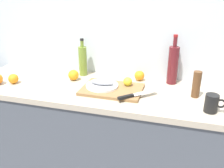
{
  "coord_description": "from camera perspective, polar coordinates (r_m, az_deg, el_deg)",
  "views": [
    {
      "loc": [
        0.51,
        -1.54,
        1.6
      ],
      "look_at": [
        0.07,
        -0.03,
        0.95
      ],
      "focal_mm": 39.88,
      "sensor_mm": 36.0,
      "label": 1
    }
  ],
  "objects": [
    {
      "name": "chef_knife",
      "position": [
        1.59,
        4.85,
        -2.59
      ],
      "size": [
        0.23,
        0.22,
        0.02
      ],
      "rotation": [
        0.0,
        0.0,
        0.77
      ],
      "color": "silver",
      "rests_on": "cutting_board"
    },
    {
      "name": "wine_bottle",
      "position": [
        1.85,
        13.81,
        4.38
      ],
      "size": [
        0.07,
        0.07,
        0.36
      ],
      "color": "#59191E",
      "rests_on": "kitchen_counter"
    },
    {
      "name": "lemon_0",
      "position": [
        1.74,
        3.63,
        0.59
      ],
      "size": [
        0.06,
        0.06,
        0.06
      ],
      "primitive_type": "sphere",
      "color": "yellow",
      "rests_on": "cutting_board"
    },
    {
      "name": "orange_0",
      "position": [
        1.97,
        -21.67,
        1.13
      ],
      "size": [
        0.07,
        0.07,
        0.07
      ],
      "primitive_type": "sphere",
      "color": "orange",
      "rests_on": "kitchen_counter"
    },
    {
      "name": "kitchen_counter",
      "position": [
        1.98,
        -1.89,
        -12.96
      ],
      "size": [
        2.0,
        0.6,
        0.9
      ],
      "color": "#4C5159",
      "rests_on": "ground_plane"
    },
    {
      "name": "fish_fillet",
      "position": [
        1.72,
        -2.43,
        0.45
      ],
      "size": [
        0.17,
        0.07,
        0.04
      ],
      "primitive_type": "ellipsoid",
      "color": "gray",
      "rests_on": "white_plate"
    },
    {
      "name": "cutting_board",
      "position": [
        1.71,
        0.0,
        -1.24
      ],
      "size": [
        0.41,
        0.29,
        0.02
      ],
      "primitive_type": "cube",
      "color": "olive",
      "rests_on": "kitchen_counter"
    },
    {
      "name": "white_plate",
      "position": [
        1.73,
        -2.42,
        -0.34
      ],
      "size": [
        0.22,
        0.22,
        0.01
      ],
      "primitive_type": "cylinder",
      "color": "white",
      "rests_on": "cutting_board"
    },
    {
      "name": "back_wall",
      "position": [
        1.96,
        0.77,
        12.2
      ],
      "size": [
        3.2,
        0.05,
        2.5
      ],
      "primitive_type": "cube",
      "color": "silver",
      "rests_on": "ground_plane"
    },
    {
      "name": "coffee_mug_0",
      "position": [
        1.53,
        21.92,
        -4.13
      ],
      "size": [
        0.12,
        0.08,
        0.11
      ],
      "color": "black",
      "rests_on": "kitchen_counter"
    },
    {
      "name": "orange_2",
      "position": [
        1.9,
        6.31,
        1.92
      ],
      "size": [
        0.08,
        0.08,
        0.08
      ],
      "primitive_type": "sphere",
      "color": "orange",
      "rests_on": "kitchen_counter"
    },
    {
      "name": "olive_oil_bottle",
      "position": [
        1.99,
        -6.72,
        5.41
      ],
      "size": [
        0.06,
        0.06,
        0.3
      ],
      "color": "olive",
      "rests_on": "kitchen_counter"
    },
    {
      "name": "pepper_mill",
      "position": [
        1.68,
        18.8,
        -0.09
      ],
      "size": [
        0.05,
        0.05,
        0.17
      ],
      "primitive_type": "cylinder",
      "color": "brown",
      "rests_on": "kitchen_counter"
    },
    {
      "name": "orange_1",
      "position": [
        1.91,
        -8.82,
        2.04
      ],
      "size": [
        0.08,
        0.08,
        0.08
      ],
      "primitive_type": "sphere",
      "color": "orange",
      "rests_on": "kitchen_counter"
    }
  ]
}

